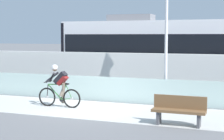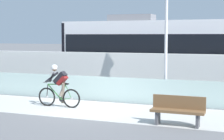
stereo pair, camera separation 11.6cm
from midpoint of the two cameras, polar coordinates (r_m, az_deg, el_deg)
ground_plane at (r=13.82m, az=-3.86°, el=-5.98°), size 200.00×200.00×0.00m
bike_path_deck at (r=13.82m, az=-3.86°, el=-5.95°), size 32.00×3.20×0.01m
glass_parapet at (r=15.40m, az=-0.94°, el=-2.90°), size 32.00×0.05×1.01m
concrete_barrier_wall at (r=17.02m, az=1.36°, el=-0.60°), size 32.00×0.36×1.91m
tram_rail_near at (r=19.47m, az=3.85°, el=-2.70°), size 32.00×0.08×0.01m
tram_rail_far at (r=20.83m, az=5.04°, el=-2.19°), size 32.00×0.08×0.01m
tram at (r=19.61m, az=8.62°, el=2.85°), size 11.06×2.54×3.81m
cyclist_on_bike at (r=14.18m, az=-7.85°, el=-2.52°), size 1.77×0.58×1.61m
lamp_post_antenna at (r=14.80m, az=8.51°, el=7.53°), size 0.28×0.28×5.20m
bench at (r=11.39m, az=10.32°, el=-6.01°), size 1.60×0.45×0.89m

